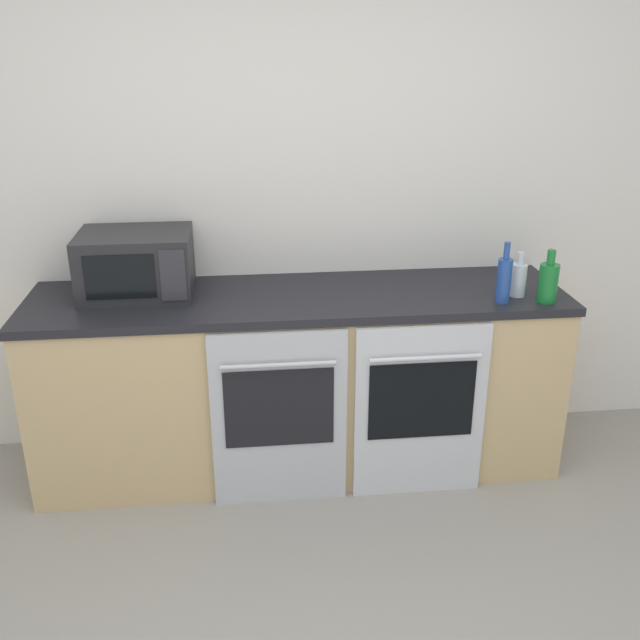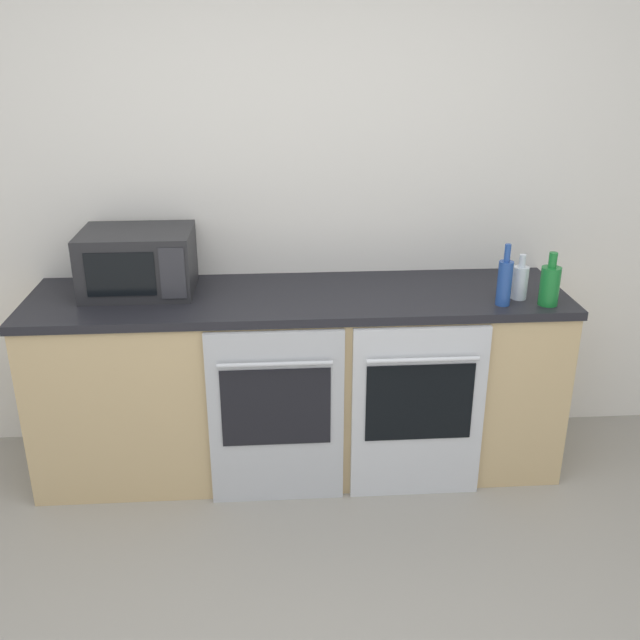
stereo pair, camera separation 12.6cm
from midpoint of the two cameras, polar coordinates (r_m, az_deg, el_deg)
wall_back at (r=3.56m, az=-1.03°, el=10.01°), size 10.00×0.06×2.60m
counter_back at (r=3.52m, az=-0.64°, el=-4.83°), size 2.52×0.66×0.90m
oven_left at (r=3.23m, az=-2.39°, el=-7.83°), size 0.61×0.06×0.85m
oven_right at (r=3.30m, az=8.94°, el=-7.36°), size 0.61×0.06×0.85m
microwave at (r=3.42m, az=-13.32°, el=4.58°), size 0.51×0.39×0.29m
bottle_clear at (r=3.39m, az=16.75°, el=2.97°), size 0.07×0.07×0.21m
bottle_blue at (r=3.29m, az=15.62°, el=2.99°), size 0.07×0.07×0.28m
bottle_green at (r=3.35m, az=18.94°, el=2.70°), size 0.09×0.09×0.24m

